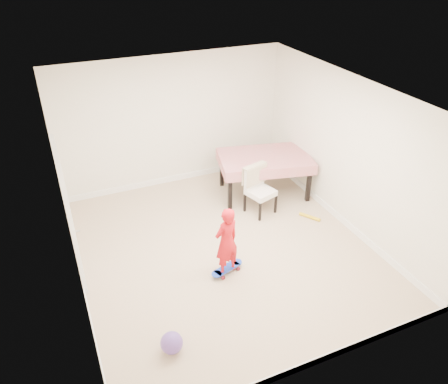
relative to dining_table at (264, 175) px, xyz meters
name	(u,v)px	position (x,y,z in m)	size (l,w,h in m)	color
ground	(223,249)	(-1.44, -1.32, -0.40)	(5.00, 5.00, 0.00)	tan
ceiling	(223,96)	(-1.44, -1.32, 2.18)	(4.50, 5.00, 0.04)	silver
wall_back	(172,122)	(-1.44, 1.16, 0.90)	(4.50, 0.04, 2.60)	white
wall_front	(318,286)	(-1.44, -3.80, 0.90)	(4.50, 0.04, 2.60)	white
wall_left	(68,213)	(-3.67, -1.32, 0.90)	(0.04, 5.00, 2.60)	white
wall_right	(346,153)	(0.79, -1.32, 0.90)	(0.04, 5.00, 2.60)	white
door	(69,218)	(-3.66, -1.02, 0.62)	(0.10, 0.94, 2.11)	white
baseboard_back	(176,178)	(-1.44, 1.17, -0.34)	(4.50, 0.02, 0.12)	white
baseboard_front	(307,365)	(-1.44, -3.81, -0.34)	(4.50, 0.02, 0.12)	white
baseboard_left	(83,284)	(-3.68, -1.32, -0.34)	(0.02, 5.00, 0.12)	white
baseboard_right	(337,215)	(0.80, -1.32, -0.34)	(0.02, 5.00, 0.12)	white
dining_table	(264,175)	(0.00, 0.00, 0.00)	(1.71, 1.08, 0.81)	red
dining_chair	(261,191)	(-0.38, -0.59, 0.05)	(0.50, 0.58, 0.91)	silver
skateboard	(227,270)	(-1.62, -1.87, -0.36)	(0.57, 0.21, 0.09)	blue
child	(226,243)	(-1.63, -1.89, 0.16)	(0.41, 0.27, 1.13)	red
balloon	(172,343)	(-2.83, -2.93, -0.26)	(0.28, 0.28, 0.28)	#6545A5
foam_toy	(310,217)	(0.35, -1.14, -0.37)	(0.06, 0.06, 0.40)	yellow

